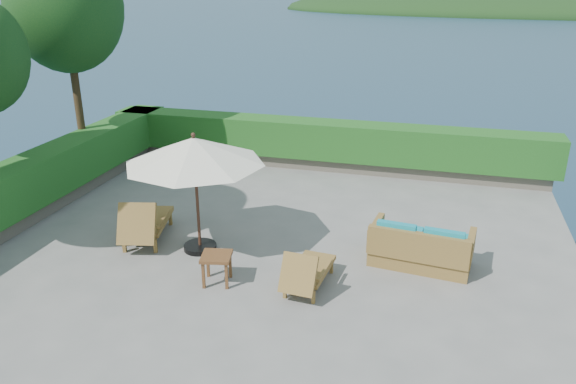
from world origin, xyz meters
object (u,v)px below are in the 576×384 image
(wicker_loveseat, at_px, (420,249))
(lounge_right, at_px, (307,271))
(patio_umbrella, at_px, (194,152))
(lounge_left, at_px, (145,222))
(side_table, at_px, (217,260))

(wicker_loveseat, bearing_deg, lounge_right, -136.56)
(lounge_right, distance_m, wicker_loveseat, 2.31)
(patio_umbrella, distance_m, lounge_right, 3.07)
(lounge_left, height_order, wicker_loveseat, lounge_left)
(wicker_loveseat, bearing_deg, side_table, -148.31)
(lounge_left, distance_m, wicker_loveseat, 5.49)
(side_table, bearing_deg, wicker_loveseat, 24.89)
(lounge_right, height_order, wicker_loveseat, wicker_loveseat)
(lounge_left, height_order, lounge_right, lounge_left)
(patio_umbrella, bearing_deg, side_table, -53.65)
(lounge_left, relative_size, wicker_loveseat, 0.97)
(wicker_loveseat, bearing_deg, lounge_left, -168.79)
(lounge_left, relative_size, side_table, 3.11)
(side_table, height_order, wicker_loveseat, wicker_loveseat)
(lounge_left, bearing_deg, side_table, -43.62)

